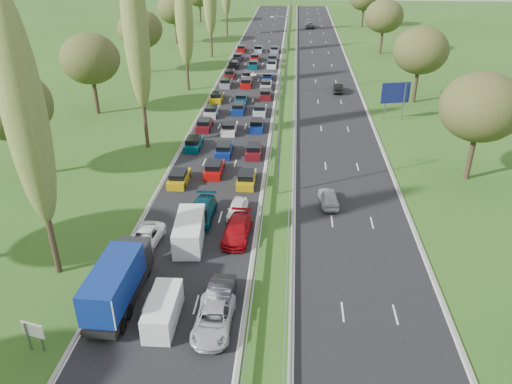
# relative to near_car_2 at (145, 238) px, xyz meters

# --- Properties ---
(ground) EXTENTS (260.00, 260.00, 0.00)m
(ground) POSITION_rel_near_car_2_xyz_m (10.48, 46.96, -0.68)
(ground) COLOR #2B4F18
(ground) RESTS_ON ground
(near_carriageway) EXTENTS (10.50, 215.00, 0.04)m
(near_carriageway) POSITION_rel_near_car_2_xyz_m (3.73, 49.46, -0.68)
(near_carriageway) COLOR black
(near_carriageway) RESTS_ON ground
(far_carriageway) EXTENTS (10.50, 215.00, 0.04)m
(far_carriageway) POSITION_rel_near_car_2_xyz_m (17.23, 49.46, -0.68)
(far_carriageway) COLOR black
(far_carriageway) RESTS_ON ground
(central_reservation) EXTENTS (2.36, 215.00, 0.32)m
(central_reservation) POSITION_rel_near_car_2_xyz_m (10.48, 49.46, -0.13)
(central_reservation) COLOR gray
(central_reservation) RESTS_ON ground
(lamp_columns) EXTENTS (0.18, 140.18, 12.00)m
(lamp_columns) POSITION_rel_near_car_2_xyz_m (10.48, 44.96, 5.32)
(lamp_columns) COLOR gray
(lamp_columns) RESTS_ON ground
(poplar_row) EXTENTS (2.80, 127.80, 22.44)m
(poplar_row) POSITION_rel_near_car_2_xyz_m (-5.52, 35.13, 11.70)
(poplar_row) COLOR #2D2116
(poplar_row) RESTS_ON ground
(woodland_left) EXTENTS (8.00, 166.00, 11.10)m
(woodland_left) POSITION_rel_near_car_2_xyz_m (-16.02, 29.58, 7.00)
(woodland_left) COLOR #2D2116
(woodland_left) RESTS_ON ground
(woodland_right) EXTENTS (8.00, 153.00, 11.10)m
(woodland_right) POSITION_rel_near_car_2_xyz_m (29.98, 33.63, 7.00)
(woodland_right) COLOR #2D2116
(woodland_right) RESTS_ON ground
(traffic_queue_fill) EXTENTS (9.09, 69.44, 0.80)m
(traffic_queue_fill) POSITION_rel_near_car_2_xyz_m (3.72, 44.45, -0.24)
(traffic_queue_fill) COLOR #BF990C
(traffic_queue_fill) RESTS_ON ground
(near_car_2) EXTENTS (2.60, 4.94, 1.32)m
(near_car_2) POSITION_rel_near_car_2_xyz_m (0.00, 0.00, 0.00)
(near_car_2) COLOR white
(near_car_2) RESTS_ON near_carriageway
(near_car_7) EXTENTS (2.31, 5.43, 1.56)m
(near_car_7) POSITION_rel_near_car_2_xyz_m (3.90, 4.43, 0.12)
(near_car_7) COLOR #053D4B
(near_car_7) RESTS_ON near_carriageway
(near_car_9) EXTENTS (1.91, 4.86, 1.57)m
(near_car_9) POSITION_rel_near_car_2_xyz_m (7.15, -7.22, 0.12)
(near_car_9) COLOR black
(near_car_9) RESTS_ON near_carriageway
(near_car_10) EXTENTS (2.44, 5.18, 1.43)m
(near_car_10) POSITION_rel_near_car_2_xyz_m (7.06, -9.23, 0.05)
(near_car_10) COLOR #ABB1B5
(near_car_10) RESTS_ON near_carriageway
(near_car_11) EXTENTS (2.38, 5.28, 1.50)m
(near_car_11) POSITION_rel_near_car_2_xyz_m (7.39, 1.68, 0.09)
(near_car_11) COLOR #A00910
(near_car_11) RESTS_ON near_carriageway
(near_car_12) EXTENTS (1.87, 4.00, 1.32)m
(near_car_12) POSITION_rel_near_car_2_xyz_m (6.98, 5.40, 0.00)
(near_car_12) COLOR white
(near_car_12) RESTS_ON near_carriageway
(far_car_0) EXTENTS (1.99, 4.25, 1.41)m
(far_car_0) POSITION_rel_near_car_2_xyz_m (15.31, 8.13, 0.04)
(far_car_0) COLOR #AAAEB3
(far_car_0) RESTS_ON far_carriageway
(far_car_1) EXTENTS (1.72, 4.35, 1.41)m
(far_car_1) POSITION_rel_near_car_2_xyz_m (18.84, 46.43, 0.04)
(far_car_1) COLOR black
(far_car_1) RESTS_ON far_carriageway
(far_car_2) EXTENTS (2.67, 5.62, 1.55)m
(far_car_2) POSITION_rel_near_car_2_xyz_m (15.69, 110.04, 0.11)
(far_car_2) COLOR slate
(far_car_2) RESTS_ON far_carriageway
(blue_lorry) EXTENTS (2.32, 8.34, 3.52)m
(blue_lorry) POSITION_rel_near_car_2_xyz_m (0.30, -7.14, 1.16)
(blue_lorry) COLOR black
(blue_lorry) RESTS_ON near_carriageway
(white_van_front) EXTENTS (1.82, 4.64, 1.86)m
(white_van_front) POSITION_rel_near_car_2_xyz_m (3.71, -8.71, 0.28)
(white_van_front) COLOR silver
(white_van_front) RESTS_ON near_carriageway
(white_van_rear) EXTENTS (2.17, 5.53, 2.22)m
(white_van_rear) POSITION_rel_near_car_2_xyz_m (3.60, 0.81, 0.46)
(white_van_rear) COLOR silver
(white_van_rear) RESTS_ON near_carriageway
(info_sign) EXTENTS (1.48, 0.45, 2.10)m
(info_sign) POSITION_rel_near_car_2_xyz_m (-3.42, -11.93, 0.69)
(info_sign) COLOR gray
(info_sign) RESTS_ON ground
(direction_sign) EXTENTS (3.92, 1.01, 5.20)m
(direction_sign) POSITION_rel_near_car_2_xyz_m (25.38, 33.20, 2.89)
(direction_sign) COLOR gray
(direction_sign) RESTS_ON ground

